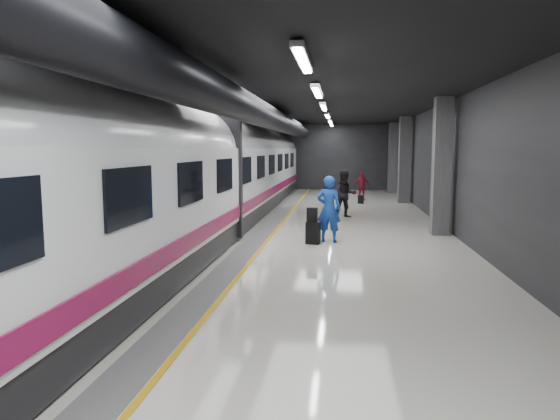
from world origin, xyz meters
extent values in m
plane|color=beige|center=(0.00, 0.00, 0.00)|extent=(40.00, 40.00, 0.00)
cube|color=black|center=(0.00, 0.00, 4.50)|extent=(10.00, 40.00, 0.02)
cube|color=#28282B|center=(0.00, 20.00, 2.25)|extent=(10.00, 0.02, 4.50)
cube|color=#28282B|center=(-5.00, 0.00, 2.25)|extent=(0.02, 40.00, 4.50)
cube|color=#28282B|center=(5.00, 0.00, 2.25)|extent=(0.02, 40.00, 4.50)
cube|color=slate|center=(-1.35, 0.00, 0.01)|extent=(0.65, 39.80, 0.01)
cube|color=gold|center=(-0.95, 0.00, 0.01)|extent=(0.10, 39.80, 0.01)
cylinder|color=black|center=(-1.30, 0.00, 3.95)|extent=(0.80, 38.00, 0.80)
cube|color=silver|center=(0.60, -6.00, 4.40)|extent=(0.22, 2.60, 0.10)
cube|color=silver|center=(0.60, -1.00, 4.40)|extent=(0.22, 2.60, 0.10)
cube|color=silver|center=(0.60, 4.00, 4.40)|extent=(0.22, 2.60, 0.10)
cube|color=silver|center=(0.60, 9.00, 4.40)|extent=(0.22, 2.60, 0.10)
cube|color=silver|center=(0.60, 14.00, 4.40)|extent=(0.22, 2.60, 0.10)
cube|color=silver|center=(0.60, 18.00, 4.40)|extent=(0.22, 2.60, 0.10)
cube|color=#515154|center=(4.55, 2.00, 2.25)|extent=(0.55, 0.55, 4.50)
cube|color=#515154|center=(4.55, 12.00, 2.25)|extent=(0.55, 0.55, 4.50)
cube|color=#515154|center=(4.55, 18.00, 2.25)|extent=(0.55, 0.55, 4.50)
cube|color=black|center=(-3.25, 0.00, 0.35)|extent=(2.80, 38.00, 0.60)
cube|color=white|center=(-3.25, 0.00, 1.75)|extent=(2.90, 38.00, 2.20)
cylinder|color=white|center=(-3.25, 0.00, 2.70)|extent=(2.80, 38.00, 2.80)
cube|color=maroon|center=(-1.78, 0.00, 0.95)|extent=(0.04, 38.00, 0.35)
cube|color=black|center=(-3.25, 0.00, 2.00)|extent=(3.05, 0.25, 3.80)
cube|color=black|center=(-1.78, -8.00, 2.15)|extent=(0.05, 1.60, 0.85)
cube|color=black|center=(-1.78, -5.00, 2.15)|extent=(0.05, 1.60, 0.85)
cube|color=black|center=(-1.78, -2.00, 2.15)|extent=(0.05, 1.60, 0.85)
cube|color=black|center=(-1.78, 1.00, 2.15)|extent=(0.05, 1.60, 0.85)
cube|color=black|center=(-1.78, 4.00, 2.15)|extent=(0.05, 1.60, 0.85)
cube|color=black|center=(-1.78, 7.00, 2.15)|extent=(0.05, 1.60, 0.85)
cube|color=black|center=(-1.78, 10.00, 2.15)|extent=(0.05, 1.60, 0.85)
cube|color=black|center=(-1.78, 13.00, 2.15)|extent=(0.05, 1.60, 0.85)
cube|color=black|center=(-1.78, 16.00, 2.15)|extent=(0.05, 1.60, 0.85)
imported|color=#1844B9|center=(0.93, 0.17, 1.02)|extent=(0.82, 0.63, 2.03)
cube|color=black|center=(0.47, -0.22, 0.33)|extent=(0.45, 0.34, 0.66)
cube|color=black|center=(0.44, -0.21, 0.88)|extent=(0.33, 0.19, 0.43)
imported|color=black|center=(1.45, 5.72, 0.97)|extent=(1.06, 0.90, 1.93)
imported|color=maroon|center=(2.41, 12.95, 0.79)|extent=(0.96, 0.48, 1.58)
cube|color=black|center=(2.31, 11.19, 0.22)|extent=(0.32, 0.24, 0.44)
camera|label=1|loc=(1.30, -14.95, 2.84)|focal=32.00mm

